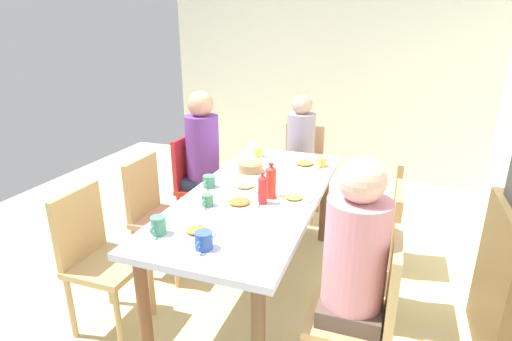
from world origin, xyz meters
name	(u,v)px	position (x,y,z in m)	size (l,w,h in m)	color
ground_plane	(256,288)	(0.00, 0.00, 0.00)	(6.28, 6.28, 0.00)	#CFC08A
wall_left	(329,71)	(-2.68, 0.00, 1.30)	(0.12, 3.99, 2.60)	silver
dining_table	(256,204)	(0.00, 0.00, 0.68)	(1.96, 0.84, 0.76)	silver
chair_0	(156,209)	(0.00, -0.80, 0.51)	(0.40, 0.40, 0.90)	tan
chair_1	(196,180)	(-0.65, -0.80, 0.51)	(0.40, 0.40, 0.90)	#B2311A
person_1	(204,153)	(-0.65, -0.71, 0.78)	(0.30, 0.30, 1.30)	#363451
chair_2	(382,204)	(-0.65, 0.80, 0.51)	(0.40, 0.40, 0.90)	tan
chair_3	(302,166)	(-1.36, 0.00, 0.51)	(0.40, 0.40, 0.90)	tan
person_3	(300,148)	(-1.27, 0.00, 0.71)	(0.30, 0.30, 1.22)	brown
chair_4	(96,252)	(0.65, -0.80, 0.51)	(0.40, 0.40, 0.90)	tan
chair_5	(376,245)	(0.00, 0.80, 0.51)	(0.40, 0.40, 0.90)	tan
chair_6	(367,310)	(0.65, 0.80, 0.51)	(0.40, 0.40, 0.90)	tan
person_6	(352,262)	(0.65, 0.71, 0.76)	(0.30, 0.30, 1.28)	brown
plate_0	(196,232)	(0.66, -0.10, 0.78)	(0.20, 0.20, 0.04)	silver
plate_1	(245,187)	(-0.02, -0.09, 0.78)	(0.23, 0.23, 0.04)	white
plate_2	(294,199)	(0.06, 0.27, 0.78)	(0.21, 0.21, 0.04)	#EEE4CC
plate_3	(239,203)	(0.24, -0.02, 0.78)	(0.25, 0.25, 0.04)	silver
plate_4	(304,164)	(-0.63, 0.19, 0.78)	(0.26, 0.26, 0.04)	silver
bowl_0	(251,166)	(-0.37, -0.18, 0.80)	(0.19, 0.19, 0.08)	olive
cup_0	(203,240)	(0.78, 0.00, 0.81)	(0.12, 0.09, 0.09)	#36549C
cup_1	(321,162)	(-0.66, 0.31, 0.80)	(0.11, 0.08, 0.07)	#E4CA50
cup_2	(254,146)	(-0.87, -0.33, 0.81)	(0.12, 0.08, 0.09)	white
cup_3	(258,152)	(-0.75, -0.24, 0.80)	(0.11, 0.08, 0.07)	#EEC94E
cup_4	(207,200)	(0.31, -0.21, 0.80)	(0.11, 0.07, 0.07)	#4A8358
cup_5	(158,226)	(0.72, -0.29, 0.81)	(0.12, 0.08, 0.10)	#498F67
cup_6	(209,181)	(0.03, -0.33, 0.80)	(0.12, 0.08, 0.08)	#458663
bottle_0	(263,189)	(0.16, 0.10, 0.86)	(0.06, 0.06, 0.21)	red
bottle_1	(271,182)	(0.06, 0.12, 0.87)	(0.07, 0.07, 0.23)	red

